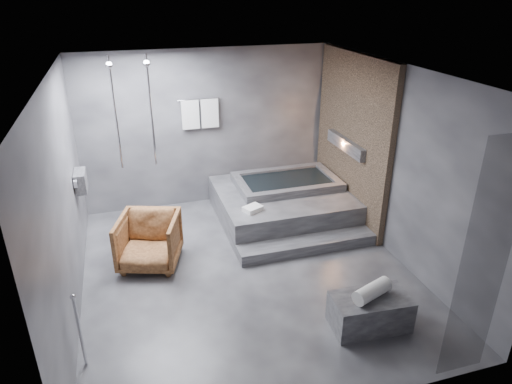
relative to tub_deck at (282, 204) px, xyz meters
name	(u,v)px	position (x,y,z in m)	size (l,w,h in m)	color
room	(269,149)	(-0.65, -1.21, 1.48)	(5.00, 5.04, 2.82)	#2C2C2E
tub_deck	(282,204)	(0.00, 0.00, 0.00)	(2.20, 2.00, 0.50)	#313133
tub_step	(307,245)	(0.00, -1.18, -0.16)	(2.20, 0.36, 0.18)	#313133
concrete_bench	(370,311)	(0.05, -2.98, -0.04)	(0.92, 0.51, 0.41)	#2D2D2F
driftwood_chair	(149,241)	(-2.35, -0.87, 0.14)	(0.83, 0.85, 0.77)	#482712
rolled_towel	(372,291)	(0.05, -2.98, 0.26)	(0.18, 0.18, 0.51)	silver
deck_towel	(253,209)	(-0.71, -0.59, 0.29)	(0.28, 0.21, 0.08)	white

